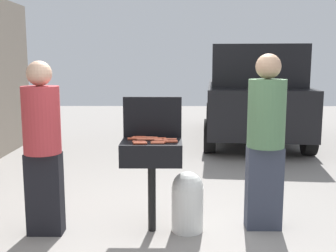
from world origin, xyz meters
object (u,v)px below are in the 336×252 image
object	(u,v)px
bbq_grill	(152,155)
hot_dog_3	(170,139)
propane_tank	(187,200)
hot_dog_7	(158,143)
hot_dog_2	(140,143)
hot_dog_4	(139,137)
hot_dog_6	(139,142)
hot_dog_0	(134,139)
parked_minivan	(253,93)
hot_dog_5	(161,141)
person_right	(266,136)
hot_dog_8	(171,142)
hot_dog_12	(143,139)
person_left	(42,142)
hot_dog_10	(159,142)
hot_dog_11	(159,139)
hot_dog_9	(155,139)
hot_dog_1	(138,138)
hot_dog_13	(151,138)

from	to	relation	value
bbq_grill	hot_dog_3	bearing A→B (deg)	8.04
hot_dog_3	propane_tank	bearing A→B (deg)	-8.58
hot_dog_7	hot_dog_2	bearing A→B (deg)	-173.50
hot_dog_4	hot_dog_2	bearing A→B (deg)	-83.67
propane_tank	hot_dog_6	bearing A→B (deg)	-167.70
bbq_grill	hot_dog_0	distance (m)	0.24
hot_dog_3	hot_dog_7	world-z (taller)	same
hot_dog_4	propane_tank	bearing A→B (deg)	-15.91
hot_dog_0	parked_minivan	size ratio (longest dim) A/B	0.03
parked_minivan	hot_dog_0	bearing A→B (deg)	72.30
hot_dog_0	hot_dog_4	distance (m)	0.09
hot_dog_5	propane_tank	distance (m)	0.67
hot_dog_4	propane_tank	xyz separation A→B (m)	(0.49, -0.14, -0.62)
bbq_grill	person_right	world-z (taller)	person_right
hot_dog_8	parked_minivan	distance (m)	5.39
hot_dog_2	hot_dog_7	xyz separation A→B (m)	(0.16, 0.02, 0.00)
bbq_grill	hot_dog_4	world-z (taller)	hot_dog_4
bbq_grill	hot_dog_12	bearing A→B (deg)	159.85
hot_dog_6	person_left	size ratio (longest dim) A/B	0.08
hot_dog_10	hot_dog_12	xyz separation A→B (m)	(-0.16, 0.15, 0.00)
hot_dog_2	hot_dog_10	size ratio (longest dim) A/B	1.00
hot_dog_8	hot_dog_11	world-z (taller)	same
hot_dog_5	person_right	bearing A→B (deg)	6.26
hot_dog_6	hot_dog_7	size ratio (longest dim) A/B	1.00
hot_dog_9	person_left	bearing A→B (deg)	-174.52
hot_dog_1	hot_dog_6	distance (m)	0.20
hot_dog_4	hot_dog_11	bearing A→B (deg)	-18.81
bbq_grill	parked_minivan	size ratio (longest dim) A/B	0.20
hot_dog_2	hot_dog_13	distance (m)	0.30
hot_dog_13	hot_dog_4	bearing A→B (deg)	168.77
bbq_grill	hot_dog_0	size ratio (longest dim) A/B	7.13
hot_dog_4	hot_dog_10	world-z (taller)	same
propane_tank	hot_dog_4	bearing A→B (deg)	164.09
hot_dog_6	hot_dog_12	xyz separation A→B (m)	(0.03, 0.13, 0.00)
hot_dog_3	hot_dog_5	world-z (taller)	same
hot_dog_2	hot_dog_11	size ratio (longest dim) A/B	1.00
hot_dog_0	hot_dog_12	distance (m)	0.10
hot_dog_12	hot_dog_4	bearing A→B (deg)	114.85
hot_dog_8	hot_dog_5	bearing A→B (deg)	154.30
hot_dog_2	hot_dog_10	xyz separation A→B (m)	(0.17, 0.05, 0.00)
hot_dog_0	hot_dog_13	xyz separation A→B (m)	(0.17, 0.06, 0.00)
hot_dog_10	hot_dog_13	world-z (taller)	same
hot_dog_12	hot_dog_13	distance (m)	0.11
hot_dog_10	person_left	bearing A→B (deg)	177.99
hot_dog_11	person_left	bearing A→B (deg)	-172.59
hot_dog_6	hot_dog_10	size ratio (longest dim) A/B	1.00
hot_dog_12	hot_dog_2	bearing A→B (deg)	-94.85
hot_dog_3	hot_dog_8	world-z (taller)	same
hot_dog_9	hot_dog_4	bearing A→B (deg)	146.41
hot_dog_6	person_right	size ratio (longest dim) A/B	0.07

